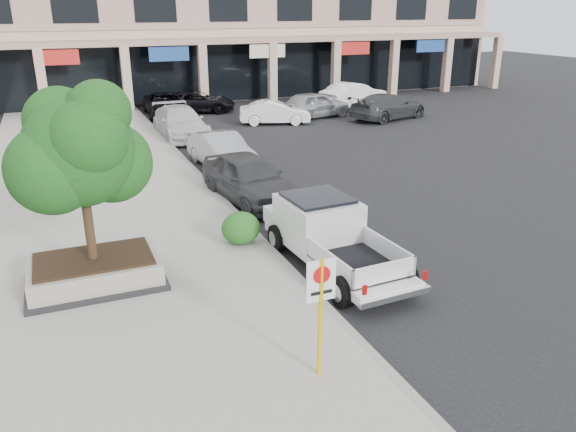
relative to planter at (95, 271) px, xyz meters
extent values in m
plane|color=black|center=(6.24, -2.39, -0.48)|extent=(120.00, 120.00, 0.00)
cube|color=gray|center=(0.74, 3.61, -0.40)|extent=(8.00, 52.00, 0.15)
cube|color=gray|center=(4.69, 3.61, -0.40)|extent=(0.20, 52.00, 0.15)
cube|color=tan|center=(14.24, 31.61, 4.02)|extent=(40.00, 10.00, 9.00)
cube|color=gray|center=(14.24, 25.51, 3.82)|extent=(40.00, 2.20, 0.35)
cube|color=tan|center=(34.24, 24.66, 1.62)|extent=(0.55, 0.55, 4.20)
cube|color=black|center=(14.24, 26.56, 1.52)|extent=(39.20, 0.08, 3.90)
cube|color=black|center=(0.00, 0.00, -0.27)|extent=(3.20, 2.20, 0.12)
cube|color=gray|center=(0.00, 0.00, 0.04)|extent=(3.00, 2.00, 0.50)
cube|color=black|center=(0.00, 0.00, 0.32)|extent=(2.70, 1.70, 0.06)
cylinder|color=black|center=(0.00, 0.00, 1.45)|extent=(0.22, 0.22, 2.20)
sphere|color=#0F3911|center=(0.00, 0.00, 2.95)|extent=(2.50, 2.50, 2.50)
sphere|color=#0F3911|center=(0.70, 0.30, 2.55)|extent=(1.90, 1.90, 1.90)
sphere|color=#0F3911|center=(-0.30, 0.50, 3.55)|extent=(1.60, 1.60, 1.60)
cylinder|color=#DBB70B|center=(3.45, -5.35, 0.82)|extent=(0.09, 0.09, 2.30)
cube|color=white|center=(3.45, -5.35, 1.57)|extent=(0.55, 0.03, 0.78)
cylinder|color=red|center=(3.45, -5.38, 1.69)|extent=(0.32, 0.01, 0.32)
ellipsoid|color=#1C4714|center=(4.02, 0.95, 0.14)|extent=(1.10, 0.99, 0.93)
imported|color=#323438|center=(5.64, 4.88, 0.35)|extent=(2.60, 5.09, 1.66)
imported|color=gray|center=(5.98, 9.39, 0.26)|extent=(2.08, 4.63, 1.48)
imported|color=silver|center=(5.70, 16.07, 0.31)|extent=(2.28, 5.42, 1.56)
imported|color=black|center=(6.18, 22.22, 0.25)|extent=(2.73, 5.38, 1.46)
imported|color=#A3A6AB|center=(14.55, 18.35, 0.33)|extent=(5.03, 2.96, 1.61)
imported|color=white|center=(11.55, 17.44, 0.20)|extent=(4.32, 2.64, 1.35)
imported|color=#323638|center=(18.50, 16.16, 0.30)|extent=(5.73, 3.60, 1.55)
imported|color=black|center=(8.33, 23.00, 0.21)|extent=(5.36, 3.60, 1.37)
imported|color=#A1A4A9|center=(19.04, 21.08, 0.31)|extent=(4.85, 2.70, 1.56)
imported|color=white|center=(18.75, 20.94, 0.35)|extent=(5.28, 3.08, 1.64)
camera|label=1|loc=(-0.43, -13.09, 5.99)|focal=35.00mm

